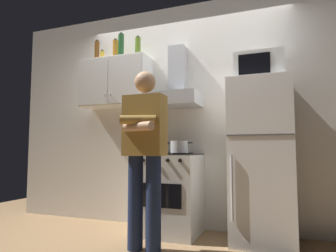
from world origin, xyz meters
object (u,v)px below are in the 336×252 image
(range_hood, at_px, (175,90))
(bottle_spice_jar, at_px, (102,56))
(upper_cabinet, at_px, (115,83))
(stove_oven, at_px, (172,193))
(bottle_beer_brown, at_px, (97,51))
(microwave, at_px, (259,68))
(refrigerator, at_px, (262,160))
(bottle_olive_oil, at_px, (138,47))
(person_standing, at_px, (144,150))
(bottle_wine_green, at_px, (121,46))
(bottle_liquor_amber, at_px, (115,50))
(cooking_pot, at_px, (179,147))

(range_hood, bearing_deg, bottle_spice_jar, -178.02)
(bottle_spice_jar, bearing_deg, upper_cabinet, 10.31)
(stove_oven, xyz_separation_m, bottle_beer_brown, (-1.06, 0.10, 1.75))
(range_hood, distance_m, microwave, 0.97)
(refrigerator, xyz_separation_m, bottle_olive_oil, (-1.44, 0.13, 1.38))
(bottle_spice_jar, bearing_deg, bottle_beer_brown, 178.39)
(bottle_beer_brown, bearing_deg, person_standing, -34.73)
(stove_oven, distance_m, microwave, 1.62)
(stove_oven, distance_m, refrigerator, 1.02)
(bottle_wine_green, xyz_separation_m, bottle_olive_oil, (0.22, 0.04, -0.03))
(stove_oven, distance_m, bottle_wine_green, 1.91)
(range_hood, relative_size, bottle_spice_jar, 5.48)
(bottle_liquor_amber, relative_size, bottle_wine_green, 0.85)
(stove_oven, height_order, bottle_olive_oil, bottle_olive_oil)
(refrigerator, distance_m, bottle_beer_brown, 2.44)
(stove_oven, relative_size, bottle_beer_brown, 3.12)
(bottle_wine_green, bearing_deg, cooking_pot, -14.60)
(refrigerator, bearing_deg, range_hood, 172.45)
(upper_cabinet, xyz_separation_m, bottle_beer_brown, (-0.26, -0.03, 0.43))
(refrigerator, relative_size, bottle_beer_brown, 5.72)
(bottle_wine_green, bearing_deg, microwave, -2.79)
(upper_cabinet, bearing_deg, person_standing, -44.26)
(refrigerator, height_order, bottle_spice_jar, bottle_spice_jar)
(microwave, height_order, bottle_liquor_amber, bottle_liquor_amber)
(stove_oven, xyz_separation_m, bottle_olive_oil, (-0.49, 0.14, 1.74))
(microwave, height_order, bottle_beer_brown, bottle_beer_brown)
(range_hood, xyz_separation_m, cooking_pot, (0.13, -0.25, -0.66))
(stove_oven, distance_m, person_standing, 0.77)
(upper_cabinet, distance_m, person_standing, 1.35)
(bottle_beer_brown, bearing_deg, bottle_wine_green, 0.80)
(upper_cabinet, bearing_deg, bottle_wine_green, -15.87)
(refrigerator, relative_size, person_standing, 0.98)
(cooking_pot, bearing_deg, refrigerator, 8.32)
(cooking_pot, height_order, bottle_spice_jar, bottle_spice_jar)
(refrigerator, xyz_separation_m, bottle_wine_green, (-1.66, 0.10, 1.41))
(person_standing, distance_m, cooking_pot, 0.52)
(bottle_wine_green, bearing_deg, stove_oven, -8.00)
(stove_oven, bearing_deg, upper_cabinet, 171.10)
(cooking_pot, distance_m, bottle_beer_brown, 1.74)
(person_standing, relative_size, bottle_beer_brown, 5.86)
(stove_oven, bearing_deg, bottle_spice_jar, 174.59)
(person_standing, xyz_separation_m, bottle_spice_jar, (-0.93, 0.70, 1.21))
(cooking_pot, xyz_separation_m, bottle_liquor_amber, (-0.95, 0.26, 1.25))
(person_standing, distance_m, bottle_beer_brown, 1.78)
(cooking_pot, bearing_deg, bottle_spice_jar, 169.18)
(bottle_beer_brown, distance_m, bottle_spice_jar, 0.11)
(bottle_beer_brown, relative_size, bottle_olive_oil, 1.04)
(bottle_liquor_amber, bearing_deg, microwave, -4.04)
(cooking_pot, bearing_deg, bottle_beer_brown, 169.80)
(microwave, height_order, bottle_spice_jar, bottle_spice_jar)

